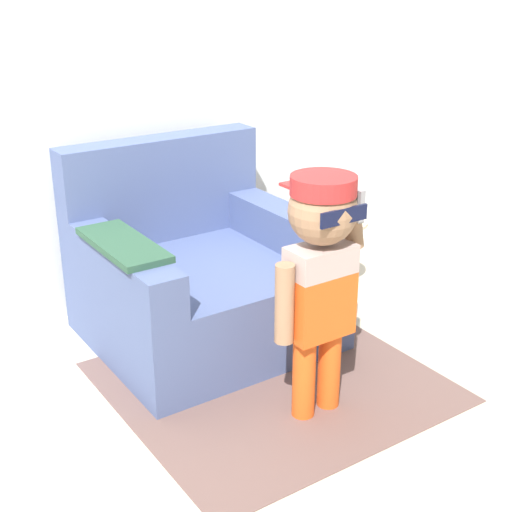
{
  "coord_description": "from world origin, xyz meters",
  "views": [
    {
      "loc": [
        -1.41,
        -2.66,
        1.75
      ],
      "look_at": [
        0.21,
        -0.25,
        0.58
      ],
      "focal_mm": 50.0,
      "sensor_mm": 36.0,
      "label": 1
    }
  ],
  "objects": [
    {
      "name": "ground_plane",
      "position": [
        0.0,
        0.0,
        0.0
      ],
      "size": [
        10.0,
        10.0,
        0.0
      ],
      "primitive_type": "plane",
      "color": "#BCB29E"
    },
    {
      "name": "wall_back",
      "position": [
        0.0,
        0.81,
        1.3
      ],
      "size": [
        10.0,
        0.05,
        2.6
      ],
      "color": "silver",
      "rests_on": "ground_plane"
    },
    {
      "name": "armchair",
      "position": [
        0.18,
        0.22,
        0.31
      ],
      "size": [
        1.1,
        1.04,
        0.95
      ],
      "color": "#475684",
      "rests_on": "ground_plane"
    },
    {
      "name": "person_child",
      "position": [
        0.24,
        -0.66,
        0.69
      ],
      "size": [
        0.42,
        0.32,
        1.03
      ],
      "color": "#E05119",
      "rests_on": "ground_plane"
    },
    {
      "name": "side_table",
      "position": [
        1.07,
        0.2,
        0.27
      ],
      "size": [
        0.34,
        0.34,
        0.44
      ],
      "color": "beige",
      "rests_on": "ground_plane"
    },
    {
      "name": "rug",
      "position": [
        0.21,
        -0.38,
        0.0
      ],
      "size": [
        1.37,
        1.3,
        0.01
      ],
      "color": "brown",
      "rests_on": "ground_plane"
    }
  ]
}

